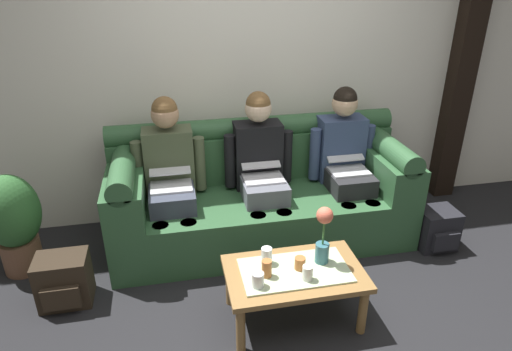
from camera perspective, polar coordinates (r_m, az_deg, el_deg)
name	(u,v)px	position (r m, az deg, el deg)	size (l,w,h in m)	color
ground_plane	(299,332)	(3.02, 5.45, -19.16)	(14.00, 14.00, 0.00)	black
back_wall_patterned	(247,51)	(3.86, -1.10, 15.52)	(6.00, 0.12, 2.90)	silver
timber_pillar	(466,45)	(4.53, 25.05, 14.72)	(0.20, 0.20, 2.90)	black
couch	(260,196)	(3.72, 0.55, -2.56)	(2.38, 0.88, 0.96)	#2D5633
person_left	(170,171)	(3.52, -10.84, 0.52)	(0.56, 0.67, 1.22)	#383D4C
person_middle	(261,164)	(3.59, 0.58, 1.49)	(0.56, 0.67, 1.22)	#595B66
person_right	(345,157)	(3.79, 11.18, 2.35)	(0.56, 0.67, 1.22)	#232326
coffee_table	(294,277)	(2.91, 4.89, -12.71)	(0.87, 0.53, 0.38)	olive
flower_vase	(323,233)	(2.84, 8.54, -7.26)	(0.10, 0.10, 0.39)	#336672
cup_near_left	(308,273)	(2.78, 6.54, -12.15)	(0.06, 0.06, 0.09)	white
cup_near_right	(300,263)	(2.86, 5.59, -11.01)	(0.07, 0.07, 0.08)	#B26633
cup_far_center	(267,256)	(2.89, 1.35, -10.13)	(0.07, 0.07, 0.11)	silver
cup_far_left	(267,268)	(2.78, 1.36, -11.68)	(0.06, 0.06, 0.11)	#B26633
cup_far_right	(258,280)	(2.71, 0.24, -13.06)	(0.07, 0.07, 0.09)	silver
backpack_right	(436,229)	(3.94, 21.87, -6.30)	(0.30, 0.30, 0.33)	black
backpack_left	(64,281)	(3.37, -23.15, -12.17)	(0.34, 0.29, 0.35)	#2D2319
potted_plant	(13,220)	(3.71, -28.41, -4.95)	(0.40, 0.40, 0.78)	brown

